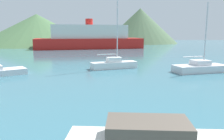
{
  "coord_description": "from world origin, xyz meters",
  "views": [
    {
      "loc": [
        0.21,
        -2.85,
        4.09
      ],
      "look_at": [
        0.61,
        14.0,
        1.2
      ],
      "focal_mm": 35.0,
      "sensor_mm": 36.0,
      "label": 1
    }
  ],
  "objects": [
    {
      "name": "sailboat_inner",
      "position": [
        1.04,
        22.09,
        0.59
      ],
      "size": [
        5.54,
        3.21,
        11.2
      ],
      "rotation": [
        0.0,
        0.0,
        0.34
      ],
      "color": "white",
      "rests_on": "ground_plane"
    },
    {
      "name": "sailboat_outer",
      "position": [
        10.0,
        19.54,
        0.48
      ],
      "size": [
        5.96,
        3.42,
        7.12
      ],
      "rotation": [
        0.0,
        0.0,
        0.24
      ],
      "color": "silver",
      "rests_on": "ground_plane"
    },
    {
      "name": "ferry_distant",
      "position": [
        -4.34,
        55.03,
        2.65
      ],
      "size": [
        28.46,
        13.2,
        7.63
      ],
      "rotation": [
        0.0,
        0.0,
        0.21
      ],
      "color": "red",
      "rests_on": "ground_plane"
    },
    {
      "name": "hill_central",
      "position": [
        13.48,
        85.26,
        6.79
      ],
      "size": [
        29.27,
        29.27,
        13.57
      ],
      "color": "#4C6647",
      "rests_on": "ground_plane"
    },
    {
      "name": "hill_west",
      "position": [
        -23.52,
        73.31,
        5.14
      ],
      "size": [
        39.17,
        39.17,
        10.29
      ],
      "color": "#476B42",
      "rests_on": "ground_plane"
    }
  ]
}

